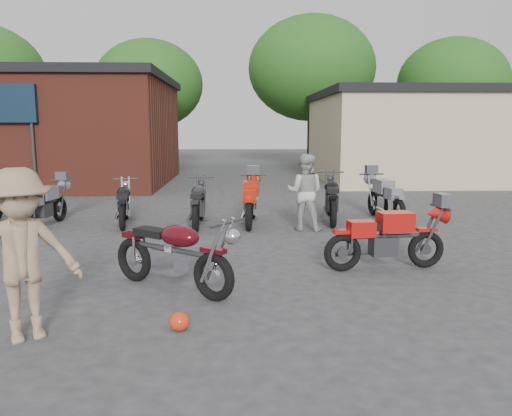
{
  "coord_description": "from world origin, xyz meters",
  "views": [
    {
      "loc": [
        -0.11,
        -6.48,
        2.27
      ],
      "look_at": [
        0.19,
        1.91,
        0.9
      ],
      "focal_mm": 35.0,
      "sensor_mm": 36.0,
      "label": 1
    }
  ],
  "objects_px": {
    "vintage_motorcycle": "(173,249)",
    "person_light": "(305,192)",
    "person_tan": "(22,256)",
    "row_bike_4": "(251,199)",
    "row_bike_2": "(124,201)",
    "helmet": "(179,321)",
    "row_bike_6": "(385,196)",
    "sportbike": "(388,235)",
    "row_bike_5": "(332,196)",
    "row_bike_1": "(45,203)",
    "row_bike_3": "(198,200)"
  },
  "relations": [
    {
      "from": "vintage_motorcycle",
      "to": "person_light",
      "type": "relative_size",
      "value": 1.24
    },
    {
      "from": "person_tan",
      "to": "vintage_motorcycle",
      "type": "bearing_deg",
      "value": 17.43
    },
    {
      "from": "vintage_motorcycle",
      "to": "row_bike_4",
      "type": "xyz_separation_m",
      "value": [
        1.2,
        4.81,
        -0.0
      ]
    },
    {
      "from": "row_bike_2",
      "to": "row_bike_4",
      "type": "xyz_separation_m",
      "value": [
        2.97,
        -0.06,
        0.05
      ]
    },
    {
      "from": "vintage_motorcycle",
      "to": "helmet",
      "type": "bearing_deg",
      "value": -43.94
    },
    {
      "from": "row_bike_2",
      "to": "row_bike_6",
      "type": "height_order",
      "value": "row_bike_6"
    },
    {
      "from": "sportbike",
      "to": "row_bike_6",
      "type": "relative_size",
      "value": 0.95
    },
    {
      "from": "row_bike_6",
      "to": "row_bike_4",
      "type": "bearing_deg",
      "value": 90.11
    },
    {
      "from": "sportbike",
      "to": "row_bike_6",
      "type": "distance_m",
      "value": 4.42
    },
    {
      "from": "row_bike_5",
      "to": "row_bike_4",
      "type": "bearing_deg",
      "value": 106.5
    },
    {
      "from": "row_bike_1",
      "to": "helmet",
      "type": "bearing_deg",
      "value": -139.45
    },
    {
      "from": "helmet",
      "to": "row_bike_1",
      "type": "height_order",
      "value": "row_bike_1"
    },
    {
      "from": "helmet",
      "to": "person_light",
      "type": "xyz_separation_m",
      "value": [
        2.14,
        5.48,
        0.74
      ]
    },
    {
      "from": "row_bike_3",
      "to": "row_bike_4",
      "type": "distance_m",
      "value": 1.23
    },
    {
      "from": "person_light",
      "to": "person_tan",
      "type": "relative_size",
      "value": 0.91
    },
    {
      "from": "row_bike_2",
      "to": "row_bike_6",
      "type": "xyz_separation_m",
      "value": [
        6.26,
        0.34,
        0.03
      ]
    },
    {
      "from": "person_tan",
      "to": "row_bike_4",
      "type": "relative_size",
      "value": 0.89
    },
    {
      "from": "person_tan",
      "to": "row_bike_2",
      "type": "relative_size",
      "value": 0.96
    },
    {
      "from": "sportbike",
      "to": "row_bike_3",
      "type": "xyz_separation_m",
      "value": [
        -3.3,
        3.75,
        0.03
      ]
    },
    {
      "from": "vintage_motorcycle",
      "to": "row_bike_6",
      "type": "xyz_separation_m",
      "value": [
        4.49,
        5.21,
        -0.01
      ]
    },
    {
      "from": "helmet",
      "to": "row_bike_2",
      "type": "bearing_deg",
      "value": 107.78
    },
    {
      "from": "person_light",
      "to": "row_bike_5",
      "type": "bearing_deg",
      "value": -111.82
    },
    {
      "from": "row_bike_5",
      "to": "row_bike_6",
      "type": "relative_size",
      "value": 1.06
    },
    {
      "from": "row_bike_3",
      "to": "row_bike_5",
      "type": "distance_m",
      "value": 3.21
    },
    {
      "from": "person_light",
      "to": "row_bike_6",
      "type": "bearing_deg",
      "value": -136.53
    },
    {
      "from": "person_tan",
      "to": "row_bike_5",
      "type": "relative_size",
      "value": 0.86
    },
    {
      "from": "person_tan",
      "to": "helmet",
      "type": "bearing_deg",
      "value": -24.9
    },
    {
      "from": "sportbike",
      "to": "row_bike_1",
      "type": "relative_size",
      "value": 1.02
    },
    {
      "from": "person_light",
      "to": "row_bike_4",
      "type": "height_order",
      "value": "person_light"
    },
    {
      "from": "person_light",
      "to": "row_bike_5",
      "type": "xyz_separation_m",
      "value": [
        0.79,
        1.02,
        -0.22
      ]
    },
    {
      "from": "row_bike_1",
      "to": "row_bike_2",
      "type": "relative_size",
      "value": 0.98
    },
    {
      "from": "person_tan",
      "to": "row_bike_6",
      "type": "relative_size",
      "value": 0.91
    },
    {
      "from": "person_tan",
      "to": "row_bike_5",
      "type": "height_order",
      "value": "person_tan"
    },
    {
      "from": "row_bike_4",
      "to": "row_bike_5",
      "type": "distance_m",
      "value": 1.98
    },
    {
      "from": "row_bike_5",
      "to": "row_bike_1",
      "type": "bearing_deg",
      "value": 101.11
    },
    {
      "from": "helmet",
      "to": "sportbike",
      "type": "bearing_deg",
      "value": 37.42
    },
    {
      "from": "row_bike_1",
      "to": "row_bike_5",
      "type": "relative_size",
      "value": 0.88
    },
    {
      "from": "sportbike",
      "to": "helmet",
      "type": "height_order",
      "value": "sportbike"
    },
    {
      "from": "vintage_motorcycle",
      "to": "row_bike_1",
      "type": "height_order",
      "value": "vintage_motorcycle"
    },
    {
      "from": "sportbike",
      "to": "row_bike_2",
      "type": "bearing_deg",
      "value": 135.67
    },
    {
      "from": "row_bike_4",
      "to": "sportbike",
      "type": "bearing_deg",
      "value": -146.67
    },
    {
      "from": "person_light",
      "to": "row_bike_3",
      "type": "distance_m",
      "value": 2.48
    },
    {
      "from": "row_bike_3",
      "to": "row_bike_2",
      "type": "bearing_deg",
      "value": 84.7
    },
    {
      "from": "person_tan",
      "to": "row_bike_6",
      "type": "bearing_deg",
      "value": 18.24
    },
    {
      "from": "helmet",
      "to": "row_bike_3",
      "type": "xyz_separation_m",
      "value": [
        -0.25,
        6.08,
        0.48
      ]
    },
    {
      "from": "vintage_motorcycle",
      "to": "person_tan",
      "type": "distance_m",
      "value": 2.1
    },
    {
      "from": "row_bike_2",
      "to": "row_bike_3",
      "type": "distance_m",
      "value": 1.76
    },
    {
      "from": "sportbike",
      "to": "row_bike_1",
      "type": "distance_m",
      "value": 7.78
    },
    {
      "from": "row_bike_2",
      "to": "row_bike_3",
      "type": "relative_size",
      "value": 0.95
    },
    {
      "from": "vintage_motorcycle",
      "to": "row_bike_5",
      "type": "distance_m",
      "value": 6.01
    }
  ]
}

